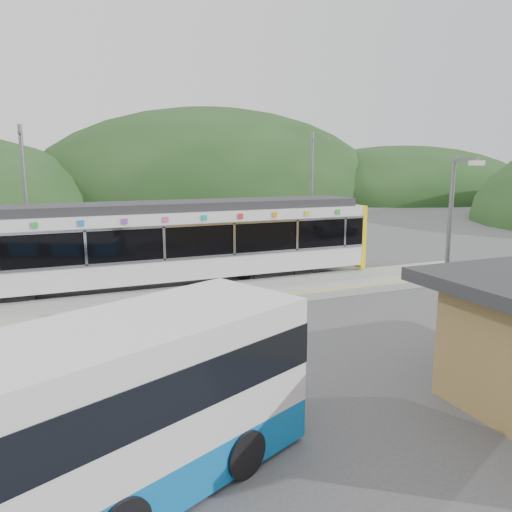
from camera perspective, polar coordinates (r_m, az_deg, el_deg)
name	(u,v)px	position (r m, az deg, el deg)	size (l,w,h in m)	color
ground	(252,323)	(17.22, -0.51, -7.69)	(120.00, 120.00, 0.00)	#4C4C4F
hills	(328,276)	(24.49, 8.24, -2.25)	(146.00, 149.00, 26.00)	#1E3D19
platform	(220,296)	(20.15, -4.08, -4.54)	(26.00, 3.20, 0.30)	#9E9E99
yellow_line	(231,300)	(18.92, -2.82, -5.04)	(26.00, 0.10, 0.01)	yellow
train	(145,243)	(21.72, -12.53, 1.51)	(20.44, 3.01, 3.74)	black
catenary_mast_west	(26,204)	(23.78, -24.78, 5.41)	(0.18, 1.80, 7.00)	slate
catenary_mast_east	(311,196)	(27.18, 6.36, 6.85)	(0.18, 1.80, 7.00)	slate
lamp_post	(452,241)	(14.43, 21.48, 1.62)	(0.37, 1.00, 5.57)	slate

